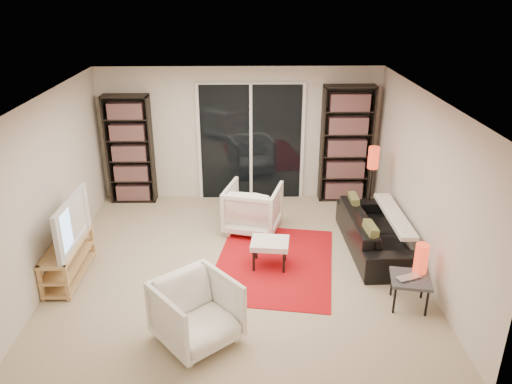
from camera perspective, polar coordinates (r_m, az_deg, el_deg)
floor at (r=7.19m, az=-1.97°, el=-8.32°), size 5.00×5.00×0.00m
wall_back at (r=9.01m, az=-1.88°, el=6.62°), size 5.00×0.02×2.40m
wall_front at (r=4.43m, az=-2.57°, el=-11.79°), size 5.00×0.02×2.40m
wall_left at (r=7.14m, az=-22.59°, el=0.37°), size 0.02×5.00×2.40m
wall_right at (r=7.06m, az=18.65°, el=0.69°), size 0.02×5.00×2.40m
ceiling at (r=6.29m, az=-2.26°, el=10.74°), size 5.00×5.00×0.02m
sliding_door at (r=9.01m, az=-0.59°, el=5.65°), size 1.92×0.08×2.16m
bookshelf_left at (r=9.15m, az=-14.22°, el=4.70°), size 0.80×0.30×1.95m
bookshelf_right at (r=9.06m, az=10.27°, el=5.37°), size 0.90×0.30×2.10m
tv_stand at (r=7.24m, az=-20.66°, el=-7.26°), size 0.38×1.20×0.50m
tv at (r=6.99m, az=-21.14°, el=-3.25°), size 0.18×1.14×0.65m
rug at (r=7.22m, az=2.08°, el=-8.12°), size 1.97×2.44×0.01m
sofa at (r=7.65m, az=13.39°, el=-4.47°), size 0.82×1.98×0.57m
armchair_back at (r=7.98m, az=-0.34°, el=-1.83°), size 1.02×1.03×0.77m
armchair_front at (r=5.67m, az=-6.81°, el=-13.48°), size 1.14×1.14×0.75m
ottoman at (r=6.99m, az=1.60°, el=-6.01°), size 0.57×0.49×0.40m
side_table at (r=6.46m, az=17.24°, el=-9.67°), size 0.55×0.55×0.40m
laptop at (r=6.38m, az=17.30°, el=-9.51°), size 0.36×0.29×0.02m
table_lamp at (r=6.50m, az=18.36°, el=-7.21°), size 0.17×0.17×0.38m
floor_lamp at (r=8.23m, az=13.20°, el=2.91°), size 0.20×0.20×1.31m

